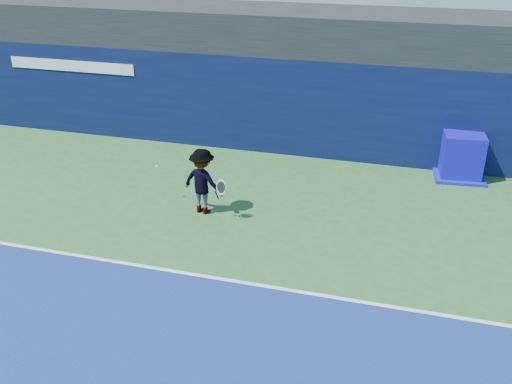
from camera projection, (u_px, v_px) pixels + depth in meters
The scene contains 7 objects.
ground at pixel (134, 376), 9.33m from camera, with size 80.00×80.00×0.00m, color #2C612B.
baseline at pixel (199, 275), 11.92m from camera, with size 24.00×0.10×0.01m, color white.
stadium_band at pixel (291, 29), 17.71m from camera, with size 36.00×3.00×1.20m, color black.
back_wall_assembly at pixel (282, 104), 17.76m from camera, with size 36.00×1.03×3.00m.
equipment_cart at pixel (461, 157), 16.21m from camera, with size 1.50×1.50×1.32m.
tennis_player at pixel (203, 181), 14.13m from camera, with size 1.35×0.87×1.70m.
tennis_ball at pixel (157, 166), 14.66m from camera, with size 0.07×0.07×0.07m.
Camera 1 is at (3.83, -6.26, 6.80)m, focal length 40.00 mm.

